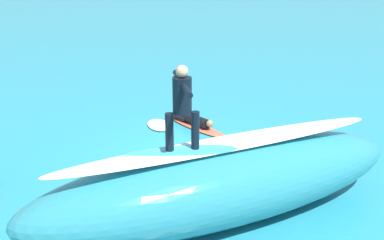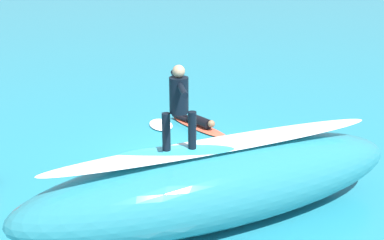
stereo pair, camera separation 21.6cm
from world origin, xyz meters
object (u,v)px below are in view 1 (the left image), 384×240
Objects in this scene: surfer_riding at (182,102)px; surfboard_paddling at (198,127)px; surfboard_riding at (183,151)px; surfer_paddling at (195,120)px.

surfer_riding is 0.64× the size of surfboard_paddling.
surfboard_riding is 1.42× the size of surfer_riding.
surfboard_paddling is at bearing -104.62° from surfer_riding.
surfer_paddling is at bearing 180.00° from surfboard_paddling.
surfboard_riding is 0.91× the size of surfboard_paddling.
surfer_paddling is (-2.78, -4.69, -2.41)m from surfer_riding.
surfer_paddling reaches higher than surfboard_paddling.
surfer_riding is 5.95m from surfboard_paddling.
surfer_riding is 0.89× the size of surfer_paddling.
surfboard_paddling is (-2.82, -4.56, -1.62)m from surfboard_riding.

